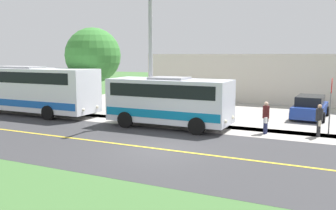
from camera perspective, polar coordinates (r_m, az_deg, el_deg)
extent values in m
plane|color=#3D6633|center=(15.67, -1.15, -6.97)|extent=(120.00, 120.00, 0.00)
cube|color=#333335|center=(15.67, -1.15, -6.95)|extent=(8.00, 100.00, 0.01)
cube|color=#9E9991|center=(20.33, 5.44, -3.53)|extent=(2.40, 100.00, 0.01)
cube|color=#9E9991|center=(26.52, 16.94, -1.15)|extent=(14.00, 36.00, 0.01)
cube|color=gold|center=(15.66, -1.15, -6.94)|extent=(0.16, 100.00, 0.00)
cube|color=silver|center=(20.13, 0.21, 0.76)|extent=(2.47, 6.82, 2.33)
cube|color=#0C72A5|center=(20.22, 0.21, -0.97)|extent=(2.51, 6.69, 0.44)
cube|color=black|center=(20.07, 0.21, 2.51)|extent=(2.51, 6.14, 0.70)
cube|color=gray|center=(20.02, 0.21, 4.24)|extent=(1.48, 2.05, 0.12)
cylinder|color=black|center=(20.65, 7.00, -2.11)|extent=(0.25, 0.90, 0.90)
cylinder|color=black|center=(18.36, 4.54, -3.33)|extent=(0.25, 0.90, 0.90)
cylinder|color=black|center=(22.33, -3.35, -1.31)|extent=(0.25, 0.90, 0.90)
cylinder|color=black|center=(20.23, -6.73, -2.31)|extent=(0.25, 0.90, 0.90)
sphere|color=#F2EACC|center=(19.71, 10.13, -1.92)|extent=(0.20, 0.20, 0.20)
sphere|color=#F2EACC|center=(18.42, 9.00, -2.58)|extent=(0.20, 0.20, 0.20)
cube|color=white|center=(27.03, -22.28, 2.47)|extent=(2.51, 11.90, 2.77)
cube|color=blue|center=(27.11, -22.19, 0.71)|extent=(2.55, 11.67, 0.44)
cube|color=black|center=(26.97, -22.37, 4.23)|extent=(2.55, 10.71, 0.70)
cube|color=gray|center=(26.94, -22.44, 5.53)|extent=(1.51, 3.57, 0.12)
cylinder|color=black|center=(25.52, -14.44, -0.38)|extent=(0.25, 0.90, 0.90)
cylinder|color=black|center=(23.67, -18.33, -1.17)|extent=(0.25, 0.90, 0.90)
sphere|color=#F2EACC|center=(23.65, -11.09, -0.31)|extent=(0.20, 0.20, 0.20)
sphere|color=#F2EACC|center=(22.56, -13.17, -0.76)|extent=(0.20, 0.20, 0.20)
cylinder|color=#262628|center=(19.53, 22.60, -3.42)|extent=(0.18, 0.18, 0.78)
cylinder|color=#262628|center=(19.34, 22.57, -3.53)|extent=(0.18, 0.18, 0.78)
cylinder|color=#262628|center=(19.32, 22.70, -1.43)|extent=(0.34, 0.34, 0.62)
sphere|color=tan|center=(19.26, 22.76, -0.22)|extent=(0.21, 0.21, 0.21)
cylinder|color=#262628|center=(19.49, 22.73, -1.27)|extent=(0.27, 0.10, 0.56)
cube|color=white|center=(19.63, 22.82, -2.41)|extent=(0.20, 0.12, 0.28)
cylinder|color=#262628|center=(19.13, 22.67, -1.42)|extent=(0.27, 0.10, 0.56)
cube|color=beige|center=(19.12, 22.75, -2.67)|extent=(0.20, 0.12, 0.28)
cylinder|color=#1E2347|center=(19.36, 15.12, -3.14)|extent=(0.18, 0.18, 0.81)
cylinder|color=#1E2347|center=(19.17, 15.01, -3.25)|extent=(0.18, 0.18, 0.81)
cylinder|color=#4C1919|center=(19.14, 15.15, -1.07)|extent=(0.34, 0.34, 0.64)
sphere|color=beige|center=(19.08, 15.19, 0.20)|extent=(0.22, 0.22, 0.22)
cylinder|color=#4C1919|center=(19.31, 15.25, -0.90)|extent=(0.27, 0.10, 0.58)
cube|color=beige|center=(19.44, 15.39, -2.08)|extent=(0.20, 0.12, 0.28)
cylinder|color=#4C1919|center=(18.96, 15.05, -1.06)|extent=(0.27, 0.10, 0.58)
cube|color=white|center=(18.94, 15.11, -2.33)|extent=(0.20, 0.12, 0.28)
cylinder|color=slate|center=(19.86, 24.06, -1.24)|extent=(0.07, 0.07, 2.20)
cylinder|color=red|center=(19.70, 24.35, 2.78)|extent=(0.76, 0.03, 0.76)
cylinder|color=#9E9EA3|center=(21.03, -2.73, 6.87)|extent=(0.24, 0.24, 7.28)
cube|color=navy|center=(24.87, 21.43, -0.71)|extent=(4.48, 2.01, 0.70)
cube|color=black|center=(24.59, 21.44, 0.69)|extent=(2.49, 1.64, 0.57)
cylinder|color=black|center=(26.35, 19.82, -0.63)|extent=(0.65, 0.25, 0.64)
cylinder|color=black|center=(26.16, 23.72, -0.89)|extent=(0.65, 0.25, 0.64)
cylinder|color=black|center=(23.69, 18.84, -1.51)|extent=(0.65, 0.25, 0.64)
cylinder|color=black|center=(23.47, 23.18, -1.81)|extent=(0.65, 0.25, 0.64)
cylinder|color=#4C3826|center=(26.38, -11.54, 1.74)|extent=(0.36, 0.36, 2.51)
sphere|color=#387A33|center=(26.23, -11.70, 7.63)|extent=(3.88, 3.88, 3.88)
cube|color=beige|center=(35.54, 15.36, 4.44)|extent=(10.00, 20.16, 4.08)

